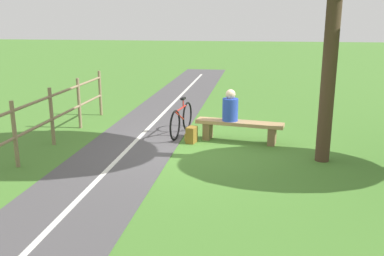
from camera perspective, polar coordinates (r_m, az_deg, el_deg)
The scene contains 7 objects.
ground_plane at distance 9.31m, azimuth 0.41°, elevation -2.89°, with size 80.00×80.00×0.00m, color #477A2D.
paved_path at distance 6.16m, azimuth -19.13°, elevation -13.33°, with size 2.02×36.00×0.02m, color #4C494C.
path_centre_line at distance 6.15m, azimuth -19.14°, elevation -13.24°, with size 0.10×32.00×0.00m, color silver.
bench at distance 9.87m, azimuth 6.31°, elevation 0.10°, with size 2.03×0.72×0.48m.
person_seated at distance 9.81m, azimuth 5.11°, elevation 2.74°, with size 0.41×0.41×0.73m.
bicycle at distance 10.37m, azimuth -1.41°, elevation 1.12°, with size 0.28×1.69×0.89m.
backpack at distance 9.77m, azimuth -0.09°, elevation -0.92°, with size 0.28×0.32×0.37m.
Camera 1 is at (-1.17, 8.79, 2.83)m, focal length 40.14 mm.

